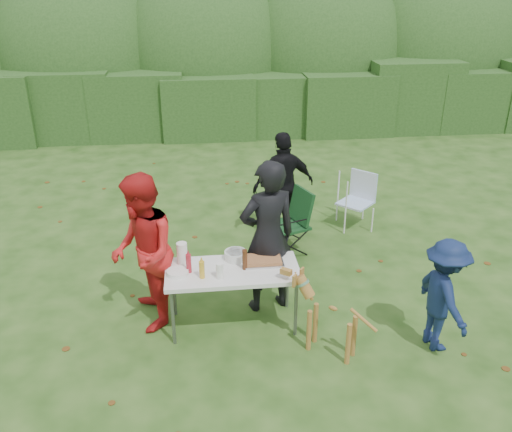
{
  "coord_description": "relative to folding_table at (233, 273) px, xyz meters",
  "views": [
    {
      "loc": [
        -0.37,
        -5.24,
        3.81
      ],
      "look_at": [
        0.34,
        0.84,
        1.0
      ],
      "focal_mm": 38.0,
      "sensor_mm": 36.0,
      "label": 1
    }
  ],
  "objects": [
    {
      "name": "shrub_backdrop",
      "position": [
        0.02,
        9.59,
        0.91
      ],
      "size": [
        20.0,
        2.6,
        3.2
      ],
      "primitive_type": "ellipsoid",
      "color": "#3D6628",
      "rests_on": "ground"
    },
    {
      "name": "cup_stack",
      "position": [
        -0.15,
        -0.17,
        0.14
      ],
      "size": [
        0.08,
        0.08,
        0.18
      ],
      "primitive_type": "cylinder",
      "color": "white",
      "rests_on": "folding_table"
    },
    {
      "name": "person_red_jacket",
      "position": [
        -0.99,
        0.17,
        0.23
      ],
      "size": [
        0.83,
        0.99,
        1.83
      ],
      "primitive_type": "imported",
      "rotation": [
        0.0,
        0.0,
        -1.41
      ],
      "color": "red",
      "rests_on": "ground"
    },
    {
      "name": "dog",
      "position": [
        1.0,
        -0.63,
        -0.26
      ],
      "size": [
        0.94,
        0.84,
        0.86
      ],
      "primitive_type": null,
      "rotation": [
        0.0,
        0.0,
        2.48
      ],
      "color": "olive",
      "rests_on": "ground"
    },
    {
      "name": "child",
      "position": [
        2.19,
        -0.65,
        -0.04
      ],
      "size": [
        0.58,
        0.89,
        1.29
      ],
      "primitive_type": "imported",
      "rotation": [
        0.0,
        0.0,
        1.69
      ],
      "color": "#112048",
      "rests_on": "ground"
    },
    {
      "name": "plate_stack",
      "position": [
        -0.61,
        -0.04,
        0.08
      ],
      "size": [
        0.24,
        0.24,
        0.05
      ],
      "primitive_type": "cylinder",
      "color": "white",
      "rests_on": "folding_table"
    },
    {
      "name": "camping_chair",
      "position": [
        0.93,
        1.7,
        -0.21
      ],
      "size": [
        0.77,
        0.77,
        0.95
      ],
      "primitive_type": null,
      "rotation": [
        0.0,
        0.0,
        3.51
      ],
      "color": "#143E1B",
      "rests_on": "ground"
    },
    {
      "name": "beer_bottle",
      "position": [
        0.14,
        -0.01,
        0.17
      ],
      "size": [
        0.06,
        0.06,
        0.24
      ],
      "primitive_type": "cylinder",
      "color": "#47230F",
      "rests_on": "folding_table"
    },
    {
      "name": "paper_towel_roll",
      "position": [
        -0.55,
        0.2,
        0.18
      ],
      "size": [
        0.12,
        0.12,
        0.26
      ],
      "primitive_type": "cylinder",
      "color": "white",
      "rests_on": "folding_table"
    },
    {
      "name": "lawn_chair",
      "position": [
        2.14,
        2.42,
        -0.24
      ],
      "size": [
        0.74,
        0.74,
        0.89
      ],
      "primitive_type": null,
      "rotation": [
        0.0,
        0.0,
        3.91
      ],
      "color": "#6296DB",
      "rests_on": "ground"
    },
    {
      "name": "person_black_puffy",
      "position": [
        0.94,
        2.25,
        0.14
      ],
      "size": [
        1.03,
        0.61,
        1.65
      ],
      "primitive_type": "imported",
      "rotation": [
        0.0,
        0.0,
        3.37
      ],
      "color": "black",
      "rests_on": "ground"
    },
    {
      "name": "pasta_bowl",
      "position": [
        0.05,
        0.23,
        0.1
      ],
      "size": [
        0.26,
        0.26,
        0.1
      ],
      "primitive_type": "cylinder",
      "color": "silver",
      "rests_on": "folding_table"
    },
    {
      "name": "food_tray",
      "position": [
        0.36,
        0.12,
        0.06
      ],
      "size": [
        0.45,
        0.3,
        0.02
      ],
      "primitive_type": "cube",
      "color": "#B7B7BA",
      "rests_on": "folding_table"
    },
    {
      "name": "person_cook",
      "position": [
        0.44,
        0.33,
        0.26
      ],
      "size": [
        0.78,
        0.61,
        1.9
      ],
      "primitive_type": "imported",
      "rotation": [
        0.0,
        0.0,
        3.4
      ],
      "color": "black",
      "rests_on": "ground"
    },
    {
      "name": "folding_table",
      "position": [
        0.0,
        0.0,
        0.0
      ],
      "size": [
        1.5,
        0.7,
        0.74
      ],
      "color": "silver",
      "rests_on": "ground"
    },
    {
      "name": "focaccia_bread",
      "position": [
        0.36,
        0.12,
        0.09
      ],
      "size": [
        0.4,
        0.26,
        0.04
      ],
      "primitive_type": "cube",
      "color": "#9D6339",
      "rests_on": "food_tray"
    },
    {
      "name": "ground",
      "position": [
        0.02,
        -0.01,
        -0.69
      ],
      "size": [
        80.0,
        80.0,
        0.0
      ],
      "primitive_type": "plane",
      "color": "#1E4211"
    },
    {
      "name": "ketchup_bottle",
      "position": [
        -0.48,
        -0.0,
        0.16
      ],
      "size": [
        0.06,
        0.06,
        0.22
      ],
      "primitive_type": "cylinder",
      "color": "#AA1E2B",
      "rests_on": "folding_table"
    },
    {
      "name": "hedge_row",
      "position": [
        0.02,
        7.99,
        0.16
      ],
      "size": [
        22.0,
        1.4,
        1.7
      ],
      "primitive_type": "cube",
      "color": "#23471C",
      "rests_on": "ground"
    },
    {
      "name": "mustard_bottle",
      "position": [
        -0.34,
        -0.14,
        0.15
      ],
      "size": [
        0.06,
        0.06,
        0.2
      ],
      "primitive_type": "cylinder",
      "color": "gold",
      "rests_on": "folding_table"
    }
  ]
}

